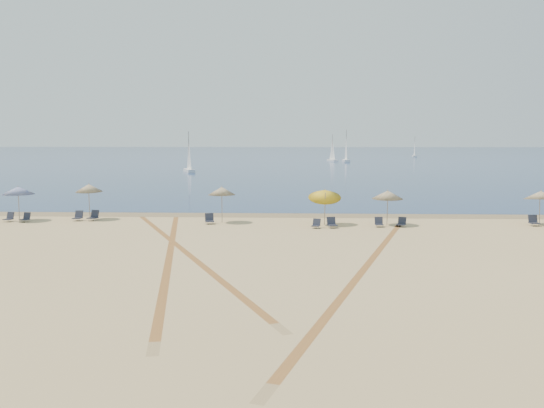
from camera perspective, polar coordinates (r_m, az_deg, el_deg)
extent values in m
plane|color=tan|center=(19.81, -2.45, -10.31)|extent=(160.00, 160.00, 0.00)
plane|color=#0C2151|center=(243.97, 2.01, 5.13)|extent=(500.00, 500.00, 0.00)
plane|color=olive|center=(43.30, 0.22, -1.11)|extent=(500.00, 500.00, 0.00)
cylinder|color=gray|center=(43.93, -24.06, -0.05)|extent=(0.05, 0.05, 2.31)
cone|color=white|center=(43.84, -24.12, 1.25)|extent=(2.22, 2.22, 0.55)
sphere|color=gray|center=(43.81, -24.14, 1.64)|extent=(0.08, 0.08, 0.08)
cylinder|color=gray|center=(42.81, -17.86, 0.12)|extent=(0.05, 0.15, 2.43)
cone|color=beige|center=(42.75, -17.89, 1.55)|extent=(1.90, 1.92, 0.63)
sphere|color=gray|center=(42.72, -17.90, 1.95)|extent=(0.08, 0.08, 0.08)
cylinder|color=gray|center=(39.48, -5.05, -0.16)|extent=(0.05, 0.05, 2.35)
cone|color=beige|center=(39.37, -5.06, 1.32)|extent=(1.89, 1.89, 0.55)
sphere|color=gray|center=(39.35, -5.07, 1.76)|extent=(0.08, 0.08, 0.08)
cylinder|color=gray|center=(37.97, 5.32, -0.50)|extent=(0.05, 0.85, 2.27)
cone|color=gold|center=(38.21, 5.31, 1.04)|extent=(2.20, 2.26, 1.26)
sphere|color=gray|center=(38.19, 5.32, 1.49)|extent=(0.08, 0.08, 0.08)
cylinder|color=gray|center=(38.83, 11.50, -0.48)|extent=(0.05, 0.13, 2.21)
cone|color=beige|center=(38.77, 11.52, 0.92)|extent=(2.05, 2.07, 0.63)
sphere|color=gray|center=(38.74, 11.53, 1.37)|extent=(0.08, 0.08, 0.08)
cylinder|color=gray|center=(42.19, 25.26, -0.45)|extent=(0.05, 0.24, 2.18)
cone|color=beige|center=(42.02, 25.36, 0.81)|extent=(2.24, 2.28, 0.74)
sphere|color=gray|center=(42.00, 25.38, 1.22)|extent=(0.08, 0.08, 0.08)
cube|color=black|center=(43.84, -24.96, -1.40)|extent=(0.64, 0.64, 0.05)
cube|color=black|center=(44.01, -24.76, -1.05)|extent=(0.57, 0.30, 0.48)
cylinder|color=#A5A5AD|center=(43.81, -25.29, -1.53)|extent=(0.02, 0.02, 0.18)
cylinder|color=#A5A5AD|center=(43.54, -24.85, -1.56)|extent=(0.02, 0.02, 0.18)
cube|color=black|center=(43.21, -23.57, -1.44)|extent=(0.65, 0.65, 0.05)
cube|color=black|center=(43.38, -23.37, -1.09)|extent=(0.57, 0.32, 0.48)
cylinder|color=#A5A5AD|center=(43.19, -23.90, -1.57)|extent=(0.02, 0.02, 0.18)
cylinder|color=#A5A5AD|center=(42.91, -23.46, -1.60)|extent=(0.02, 0.02, 0.18)
cube|color=black|center=(42.50, -18.95, -1.35)|extent=(0.63, 0.63, 0.05)
cube|color=black|center=(42.72, -18.79, -0.97)|extent=(0.60, 0.27, 0.52)
cylinder|color=#A5A5AD|center=(42.42, -19.32, -1.51)|extent=(0.03, 0.03, 0.19)
cylinder|color=#A5A5AD|center=(42.21, -18.76, -1.53)|extent=(0.03, 0.03, 0.19)
cube|color=black|center=(42.20, -17.56, -1.34)|extent=(0.75, 0.75, 0.06)
cube|color=black|center=(42.41, -17.34, -0.94)|extent=(0.65, 0.38, 0.54)
cylinder|color=#A5A5AD|center=(42.15, -17.93, -1.50)|extent=(0.03, 0.03, 0.20)
cylinder|color=#A5A5AD|center=(41.87, -17.38, -1.53)|extent=(0.03, 0.03, 0.20)
cube|color=black|center=(38.92, -6.27, -1.73)|extent=(0.70, 0.70, 0.05)
cube|color=black|center=(39.16, -6.31, -1.30)|extent=(0.62, 0.34, 0.52)
cylinder|color=#A5A5AD|center=(38.70, -6.66, -1.92)|extent=(0.03, 0.03, 0.19)
cylinder|color=#A5A5AD|center=(38.74, -5.97, -1.91)|extent=(0.03, 0.03, 0.19)
cube|color=black|center=(36.92, 4.40, -2.20)|extent=(0.63, 0.63, 0.05)
cube|color=black|center=(37.12, 4.51, -1.81)|extent=(0.54, 0.33, 0.45)
cylinder|color=#A5A5AD|center=(36.80, 4.11, -2.35)|extent=(0.02, 0.02, 0.16)
cylinder|color=#A5A5AD|center=(36.69, 4.72, -2.38)|extent=(0.02, 0.02, 0.16)
cube|color=black|center=(37.12, 6.08, -2.13)|extent=(0.70, 0.70, 0.05)
cube|color=black|center=(37.35, 5.95, -1.69)|extent=(0.61, 0.35, 0.51)
cylinder|color=#A5A5AD|center=(36.86, 5.76, -2.33)|extent=(0.03, 0.03, 0.19)
cylinder|color=#A5A5AD|center=(37.01, 6.44, -2.31)|extent=(0.03, 0.03, 0.19)
cube|color=black|center=(38.01, 10.70, -2.03)|extent=(0.53, 0.53, 0.05)
cube|color=black|center=(38.23, 10.66, -1.63)|extent=(0.53, 0.20, 0.47)
cylinder|color=#A5A5AD|center=(37.81, 10.42, -2.20)|extent=(0.02, 0.02, 0.17)
cylinder|color=#A5A5AD|center=(37.87, 11.06, -2.20)|extent=(0.02, 0.02, 0.17)
cube|color=black|center=(38.27, 12.83, -2.02)|extent=(0.70, 0.70, 0.05)
cube|color=black|center=(38.49, 12.92, -1.62)|extent=(0.57, 0.39, 0.47)
cylinder|color=#A5A5AD|center=(38.14, 12.56, -2.17)|extent=(0.02, 0.02, 0.17)
cylinder|color=#A5A5AD|center=(38.05, 13.19, -2.21)|extent=(0.02, 0.02, 0.17)
cube|color=black|center=(41.63, 24.83, -1.76)|extent=(0.61, 0.61, 0.05)
cube|color=black|center=(41.86, 24.69, -1.35)|extent=(0.60, 0.24, 0.53)
cylinder|color=#A5A5AD|center=(41.35, 24.64, -1.93)|extent=(0.03, 0.03, 0.19)
cylinder|color=#A5A5AD|center=(41.54, 25.23, -1.92)|extent=(0.03, 0.03, 0.19)
cube|color=white|center=(196.21, 14.10, 4.69)|extent=(1.75, 4.86, 0.52)
cylinder|color=gray|center=(196.15, 14.12, 5.67)|extent=(0.10, 0.10, 6.91)
cube|color=white|center=(102.06, -8.32, 3.35)|extent=(2.91, 4.92, 0.52)
cylinder|color=gray|center=(101.94, -8.35, 5.26)|extent=(0.10, 0.10, 6.99)
cube|color=white|center=(148.77, 7.43, 4.34)|extent=(1.67, 5.62, 0.61)
cylinder|color=gray|center=(148.68, 7.46, 5.85)|extent=(0.12, 0.12, 8.08)
cube|color=white|center=(152.32, 6.07, 4.39)|extent=(2.66, 4.89, 0.52)
cylinder|color=gray|center=(152.24, 6.08, 5.65)|extent=(0.10, 0.10, 6.91)
plane|color=tan|center=(29.39, -10.20, -4.85)|extent=(32.68, 32.68, 0.00)
plane|color=tan|center=(30.46, -10.13, -4.44)|extent=(32.68, 32.68, 0.00)
plane|color=tan|center=(25.97, 9.33, -6.32)|extent=(34.79, 34.79, 0.00)
plane|color=tan|center=(27.04, 9.72, -5.83)|extent=(34.79, 34.79, 0.00)
plane|color=tan|center=(30.11, -8.95, -4.55)|extent=(36.96, 36.96, 0.00)
plane|color=tan|center=(31.17, -9.40, -4.18)|extent=(36.96, 36.96, 0.00)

